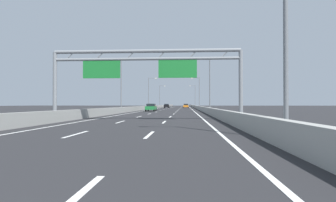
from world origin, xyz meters
The scene contains 51 objects.
ground_plane centered at (0.00, 100.00, 0.00)m, with size 260.00×260.00×0.00m, color #262628.
lane_dash_left_1 centered at (-1.80, 12.50, 0.01)m, with size 0.16×3.00×0.01m, color white.
lane_dash_left_2 centered at (-1.80, 21.50, 0.01)m, with size 0.16×3.00×0.01m, color white.
lane_dash_left_3 centered at (-1.80, 30.50, 0.01)m, with size 0.16×3.00×0.01m, color white.
lane_dash_left_4 centered at (-1.80, 39.50, 0.01)m, with size 0.16×3.00×0.01m, color white.
lane_dash_left_5 centered at (-1.80, 48.50, 0.01)m, with size 0.16×3.00×0.01m, color white.
lane_dash_left_6 centered at (-1.80, 57.50, 0.01)m, with size 0.16×3.00×0.01m, color white.
lane_dash_left_7 centered at (-1.80, 66.50, 0.01)m, with size 0.16×3.00×0.01m, color white.
lane_dash_left_8 centered at (-1.80, 75.50, 0.01)m, with size 0.16×3.00×0.01m, color white.
lane_dash_left_9 centered at (-1.80, 84.50, 0.01)m, with size 0.16×3.00×0.01m, color white.
lane_dash_left_10 centered at (-1.80, 93.50, 0.01)m, with size 0.16×3.00×0.01m, color white.
lane_dash_left_11 centered at (-1.80, 102.50, 0.01)m, with size 0.16×3.00×0.01m, color white.
lane_dash_left_12 centered at (-1.80, 111.50, 0.01)m, with size 0.16×3.00×0.01m, color white.
lane_dash_left_13 centered at (-1.80, 120.50, 0.01)m, with size 0.16×3.00×0.01m, color white.
lane_dash_left_14 centered at (-1.80, 129.50, 0.01)m, with size 0.16×3.00×0.01m, color white.
lane_dash_left_15 centered at (-1.80, 138.50, 0.01)m, with size 0.16×3.00×0.01m, color white.
lane_dash_left_16 centered at (-1.80, 147.50, 0.01)m, with size 0.16×3.00×0.01m, color white.
lane_dash_left_17 centered at (-1.80, 156.50, 0.01)m, with size 0.16×3.00×0.01m, color white.
lane_dash_right_1 centered at (1.80, 12.50, 0.01)m, with size 0.16×3.00×0.01m, color white.
lane_dash_right_2 centered at (1.80, 21.50, 0.01)m, with size 0.16×3.00×0.01m, color white.
lane_dash_right_3 centered at (1.80, 30.50, 0.01)m, with size 0.16×3.00×0.01m, color white.
lane_dash_right_4 centered at (1.80, 39.50, 0.01)m, with size 0.16×3.00×0.01m, color white.
lane_dash_right_5 centered at (1.80, 48.50, 0.01)m, with size 0.16×3.00×0.01m, color white.
lane_dash_right_6 centered at (1.80, 57.50, 0.01)m, with size 0.16×3.00×0.01m, color white.
lane_dash_right_7 centered at (1.80, 66.50, 0.01)m, with size 0.16×3.00×0.01m, color white.
lane_dash_right_8 centered at (1.80, 75.50, 0.01)m, with size 0.16×3.00×0.01m, color white.
lane_dash_right_9 centered at (1.80, 84.50, 0.01)m, with size 0.16×3.00×0.01m, color white.
lane_dash_right_10 centered at (1.80, 93.50, 0.01)m, with size 0.16×3.00×0.01m, color white.
lane_dash_right_11 centered at (1.80, 102.50, 0.01)m, with size 0.16×3.00×0.01m, color white.
lane_dash_right_12 centered at (1.80, 111.50, 0.01)m, with size 0.16×3.00×0.01m, color white.
lane_dash_right_13 centered at (1.80, 120.50, 0.01)m, with size 0.16×3.00×0.01m, color white.
lane_dash_right_14 centered at (1.80, 129.50, 0.01)m, with size 0.16×3.00×0.01m, color white.
lane_dash_right_15 centered at (1.80, 138.50, 0.01)m, with size 0.16×3.00×0.01m, color white.
lane_dash_right_16 centered at (1.80, 147.50, 0.01)m, with size 0.16×3.00×0.01m, color white.
lane_dash_right_17 centered at (1.80, 156.50, 0.01)m, with size 0.16×3.00×0.01m, color white.
edge_line_left centered at (-5.25, 88.00, 0.01)m, with size 0.16×176.00×0.01m, color white.
edge_line_right centered at (5.25, 88.00, 0.01)m, with size 0.16×176.00×0.01m, color white.
barrier_left centered at (-6.90, 110.00, 0.47)m, with size 0.45×220.00×0.95m.
barrier_right centered at (6.90, 110.00, 0.47)m, with size 0.45×220.00×0.95m.
sign_gantry centered at (-0.13, 23.52, 4.84)m, with size 17.06×0.36×6.36m.
streetlamp_right_near centered at (7.47, 11.07, 5.40)m, with size 2.58×0.28×9.50m.
streetlamp_left_mid centered at (-7.47, 46.37, 5.40)m, with size 2.58×0.28×9.50m.
streetlamp_right_mid centered at (7.47, 46.37, 5.40)m, with size 2.58×0.28×9.50m.
streetlamp_left_far centered at (-7.47, 81.67, 5.40)m, with size 2.58×0.28×9.50m.
streetlamp_right_far centered at (7.47, 81.67, 5.40)m, with size 2.58×0.28×9.50m.
streetlamp_left_distant centered at (-7.47, 116.97, 5.40)m, with size 2.58×0.28×9.50m.
streetlamp_right_distant centered at (7.47, 116.97, 5.40)m, with size 2.58×0.28×9.50m.
yellow_car centered at (3.82, 139.81, 0.73)m, with size 1.84×4.56×1.44m.
black_car centered at (-3.47, 100.14, 0.76)m, with size 1.82×4.28×1.47m.
orange_car centered at (3.68, 97.24, 0.76)m, with size 1.79×4.42×1.50m.
green_car centered at (-3.46, 54.34, 0.78)m, with size 1.85×4.59×1.52m.
Camera 1 is at (3.53, -0.48, 1.49)m, focal length 29.05 mm.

